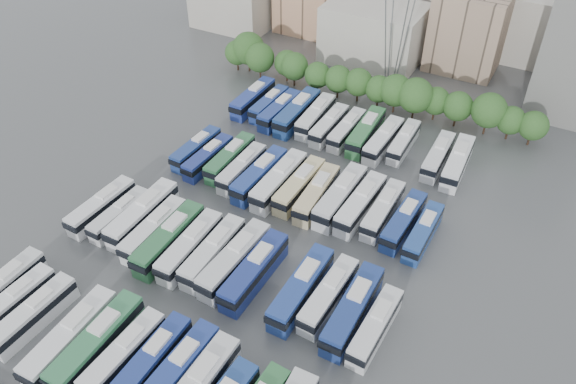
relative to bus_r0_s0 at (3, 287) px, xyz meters
The scene contains 49 objects.
ground 31.99m from the bus_r0_s0, 47.80° to the left, with size 220.00×220.00×0.00m, color #424447.
tree_line 68.89m from the bus_r0_s0, 72.79° to the left, with size 63.92×8.10×8.47m.
city_buildings 96.74m from the bus_r0_s0, 81.67° to the left, with size 102.00×35.00×20.00m.
bus_r0_s0 is the anchor object (origin of this frame).
bus_r0_s1 3.30m from the bus_r0_s0, 20.24° to the right, with size 2.92×11.49×3.58m.
bus_r0_s2 6.79m from the bus_r0_s0, 10.67° to the right, with size 2.90×11.80×3.68m.
bus_r0_s4 13.29m from the bus_r0_s0, ahead, with size 3.39×13.45×4.19m.
bus_r0_s5 16.41m from the bus_r0_s0, ahead, with size 3.22×13.57×4.24m.
bus_r0_s6 19.86m from the bus_r0_s0, ahead, with size 2.97×11.87×3.70m.
bus_r0_s7 23.17m from the bus_r0_s0, ahead, with size 2.71×12.06×3.78m.
bus_r0_s8 26.51m from the bus_r0_s0, ahead, with size 3.02×12.61×3.94m.
bus_r1_s0 17.39m from the bus_r0_s0, 89.89° to the left, with size 3.04×12.02×3.74m.
bus_r1_s1 17.72m from the bus_r0_s0, 78.95° to the left, with size 2.55×10.85×3.39m.
bus_r1_s2 19.89m from the bus_r0_s0, 70.54° to the left, with size 3.14×13.46×4.21m.
bus_r1_s3 19.81m from the bus_r0_s0, 59.72° to the left, with size 2.88×12.29×3.84m.
bus_r1_s4 21.08m from the bus_r0_s0, 51.76° to the left, with size 3.16×13.34×4.17m.
bus_r1_s5 23.48m from the bus_r0_s0, 45.85° to the left, with size 3.12×12.70×3.96m.
bus_r1_s6 26.26m from the bus_r0_s0, 41.57° to the left, with size 2.94×12.60×3.94m.
bus_r1_s7 28.94m from the bus_r0_s0, 37.29° to the left, with size 3.45×13.53×4.21m.
bus_r1_s8 31.37m from the bus_r0_s0, 33.10° to the left, with size 2.99×13.17×4.12m.
bus_r1_s10 37.23m from the bus_r0_s0, 27.97° to the left, with size 2.89×13.23×4.15m.
bus_r1_s11 40.62m from the bus_r0_s0, 26.71° to the left, with size 3.07×12.10×3.77m.
bus_r1_s12 43.49m from the bus_r0_s0, 23.69° to the left, with size 2.95×13.33×4.18m.
bus_r1_s13 46.18m from the bus_r0_s0, 21.14° to the left, with size 2.85×11.47×3.58m.
bus_r2_s1 36.22m from the bus_r0_s0, 84.56° to the left, with size 2.79×11.17×3.48m.
bus_r2_s2 35.62m from the bus_r0_s0, 79.34° to the left, with size 2.87×11.20×3.49m.
bus_r2_s3 37.74m from the bus_r0_s0, 74.72° to the left, with size 2.71×11.91×3.73m.
bus_r2_s4 37.43m from the bus_r0_s0, 69.62° to the left, with size 2.56×11.49×3.60m.
bus_r2_s5 38.44m from the bus_r0_s0, 64.53° to the left, with size 3.22×12.86×4.01m.
bus_r2_s6 40.16m from the bus_r0_s0, 60.27° to the left, with size 3.04×13.31×4.17m.
bus_r2_s7 42.32m from the bus_r0_s0, 56.81° to the left, with size 2.94×12.47×3.90m.
bus_r2_s8 43.78m from the bus_r0_s0, 53.00° to the left, with size 3.30×12.39×3.85m.
bus_r2_s9 46.66m from the bus_r0_s0, 50.39° to the left, with size 3.14×13.47×4.21m.
bus_r2_s10 48.79m from the bus_r0_s0, 47.41° to the left, with size 3.29×12.86×4.00m.
bus_r2_s11 51.45m from the bus_r0_s0, 45.00° to the left, with size 2.60×11.85×3.72m.
bus_r2_s12 53.37m from the bus_r0_s0, 41.80° to the left, with size 3.10×11.89×3.70m.
bus_r2_s13 55.26m from the bus_r0_s0, 39.00° to the left, with size 2.58×11.19×3.50m.
bus_r3_s1 54.53m from the bus_r0_s0, 86.56° to the left, with size 2.72×12.42×3.90m.
bus_r3_s2 54.76m from the bus_r0_s0, 82.81° to the left, with size 2.56×11.05×3.45m.
bus_r3_s3 54.04m from the bus_r0_s0, 79.59° to the left, with size 2.88×11.94×3.73m.
bus_r3_s4 55.32m from the bus_r0_s0, 76.35° to the left, with size 3.07×13.58×4.25m.
bus_r3_s5 56.86m from the bus_r0_s0, 73.17° to the left, with size 3.14×12.41×3.86m.
bus_r3_s6 56.67m from the bus_r0_s0, 69.57° to the left, with size 2.63×11.46×3.59m.
bus_r3_s7 58.08m from the bus_r0_s0, 66.57° to the left, with size 2.64×11.41×3.57m.
bus_r3_s8 60.06m from the bus_r0_s0, 63.94° to the left, with size 3.30×12.98×4.04m.
bus_r3_s9 61.01m from the bus_r0_s0, 60.67° to the left, with size 3.06×12.13×3.78m.
bus_r3_s10 63.84m from the bus_r0_s0, 58.84° to the left, with size 2.56×11.06×3.46m.
bus_r3_s12 66.19m from the bus_r0_s0, 53.48° to the left, with size 2.71×11.72×3.66m.
bus_r3_s13 67.94m from the bus_r0_s0, 51.06° to the left, with size 3.29×12.73×3.96m.
Camera 1 is at (32.03, -47.34, 55.58)m, focal length 35.00 mm.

